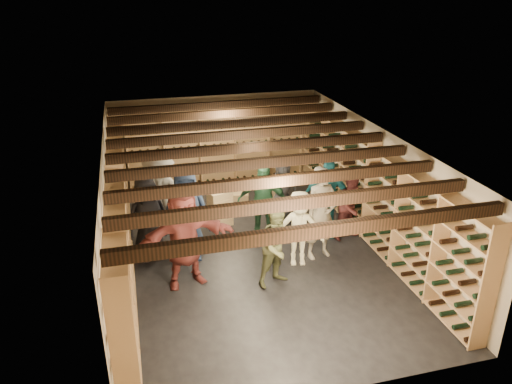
{
  "coord_description": "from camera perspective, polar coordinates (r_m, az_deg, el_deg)",
  "views": [
    {
      "loc": [
        -2.23,
        -8.74,
        5.24
      ],
      "look_at": [
        0.12,
        0.2,
        1.24
      ],
      "focal_mm": 35.0,
      "sensor_mm": 36.0,
      "label": 1
    }
  ],
  "objects": [
    {
      "name": "person_12",
      "position": [
        11.47,
        3.01,
        0.38
      ],
      "size": [
        0.84,
        0.66,
        1.52
      ],
      "primitive_type": "imported",
      "rotation": [
        0.0,
        0.0,
        -0.27
      ],
      "color": "#36353A",
      "rests_on": "ground"
    },
    {
      "name": "person_8",
      "position": [
        10.79,
        10.89,
        -1.63
      ],
      "size": [
        0.86,
        0.75,
        1.5
      ],
      "primitive_type": "imported",
      "rotation": [
        0.0,
        0.0,
        0.3
      ],
      "color": "#4A1F1F",
      "rests_on": "ground"
    },
    {
      "name": "crate_loose",
      "position": [
        12.75,
        -2.0,
        -0.46
      ],
      "size": [
        0.56,
        0.44,
        0.17
      ],
      "primitive_type": "cube",
      "rotation": [
        0.0,
        0.0,
        -0.24
      ],
      "color": "tan",
      "rests_on": "ground"
    },
    {
      "name": "person_7",
      "position": [
        9.9,
        7.47,
        -2.43
      ],
      "size": [
        0.78,
        0.6,
        1.91
      ],
      "primitive_type": "imported",
      "rotation": [
        0.0,
        0.0,
        0.22
      ],
      "color": "gray",
      "rests_on": "ground"
    },
    {
      "name": "wine_rack_right",
      "position": [
        10.81,
        12.94,
        0.12
      ],
      "size": [
        0.32,
        7.5,
        2.15
      ],
      "color": "tan",
      "rests_on": "ground"
    },
    {
      "name": "person_3",
      "position": [
        9.66,
        4.95,
        -4.23
      ],
      "size": [
        1.1,
        0.78,
        1.54
      ],
      "primitive_type": "imported",
      "rotation": [
        0.0,
        0.0,
        -0.23
      ],
      "color": "beige",
      "rests_on": "ground"
    },
    {
      "name": "person_5",
      "position": [
        9.03,
        -8.17,
        -5.21
      ],
      "size": [
        1.83,
        0.87,
        1.9
      ],
      "primitive_type": "imported",
      "rotation": [
        0.0,
        0.0,
        0.18
      ],
      "color": "brown",
      "rests_on": "ground"
    },
    {
      "name": "person_9",
      "position": [
        10.94,
        -10.89,
        -0.19
      ],
      "size": [
        1.35,
        0.99,
        1.88
      ],
      "primitive_type": "imported",
      "rotation": [
        0.0,
        0.0,
        -0.26
      ],
      "color": "#A9A39B",
      "rests_on": "ground"
    },
    {
      "name": "ground",
      "position": [
        10.43,
        -0.36,
        -6.73
      ],
      "size": [
        8.0,
        8.0,
        0.0
      ],
      "primitive_type": "plane",
      "color": "black",
      "rests_on": "ground"
    },
    {
      "name": "wine_rack_left",
      "position": [
        9.69,
        -15.29,
        -2.93
      ],
      "size": [
        0.32,
        7.5,
        2.15
      ],
      "color": "tan",
      "rests_on": "ground"
    },
    {
      "name": "crate_stack_left",
      "position": [
        11.28,
        -4.18,
        -1.92
      ],
      "size": [
        0.58,
        0.48,
        0.85
      ],
      "rotation": [
        0.0,
        0.0,
        0.35
      ],
      "color": "tan",
      "rests_on": "ground"
    },
    {
      "name": "person_10",
      "position": [
        10.33,
        0.75,
        -1.32
      ],
      "size": [
        1.17,
        0.81,
        1.84
      ],
      "primitive_type": "imported",
      "rotation": [
        0.0,
        0.0,
        -0.38
      ],
      "color": "#20492F",
      "rests_on": "ground"
    },
    {
      "name": "person_0",
      "position": [
        10.06,
        -12.25,
        -2.92
      ],
      "size": [
        0.97,
        0.78,
        1.73
      ],
      "primitive_type": "imported",
      "rotation": [
        0.0,
        0.0,
        0.3
      ],
      "color": "black",
      "rests_on": "ground"
    },
    {
      "name": "ceiling",
      "position": [
        9.46,
        -0.4,
        5.95
      ],
      "size": [
        5.5,
        8.0,
        0.01
      ],
      "primitive_type": "cube",
      "color": "beige",
      "rests_on": "walls"
    },
    {
      "name": "person_4",
      "position": [
        10.78,
        8.04,
        -0.69
      ],
      "size": [
        1.11,
        0.72,
        1.76
      ],
      "primitive_type": "imported",
      "rotation": [
        0.0,
        0.0,
        -0.31
      ],
      "color": "#1E7386",
      "rests_on": "ground"
    },
    {
      "name": "crate_stack_right",
      "position": [
        12.46,
        1.73,
        0.24
      ],
      "size": [
        0.59,
        0.49,
        0.68
      ],
      "rotation": [
        0.0,
        0.0,
        -0.39
      ],
      "color": "tan",
      "rests_on": "ground"
    },
    {
      "name": "wine_rack_back",
      "position": [
        13.43,
        -4.45,
        5.27
      ],
      "size": [
        4.7,
        0.3,
        2.15
      ],
      "color": "tan",
      "rests_on": "ground"
    },
    {
      "name": "ceiling_joists",
      "position": [
        9.5,
        -0.4,
        5.14
      ],
      "size": [
        5.4,
        7.12,
        0.18
      ],
      "color": "black",
      "rests_on": "ground"
    },
    {
      "name": "person_6",
      "position": [
        9.88,
        -7.98,
        -2.54
      ],
      "size": [
        0.94,
        0.62,
        1.91
      ],
      "primitive_type": "imported",
      "rotation": [
        0.0,
        0.0,
        -0.02
      ],
      "color": "#19253F",
      "rests_on": "ground"
    },
    {
      "name": "person_2",
      "position": [
        9.04,
        2.52,
        -6.24
      ],
      "size": [
        0.9,
        0.81,
        1.54
      ],
      "primitive_type": "imported",
      "rotation": [
        0.0,
        0.0,
        0.36
      ],
      "color": "brown",
      "rests_on": "ground"
    },
    {
      "name": "walls",
      "position": [
        9.88,
        -0.38,
        -0.7
      ],
      "size": [
        5.52,
        8.02,
        2.4
      ],
      "color": "beige",
      "rests_on": "ground"
    }
  ]
}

